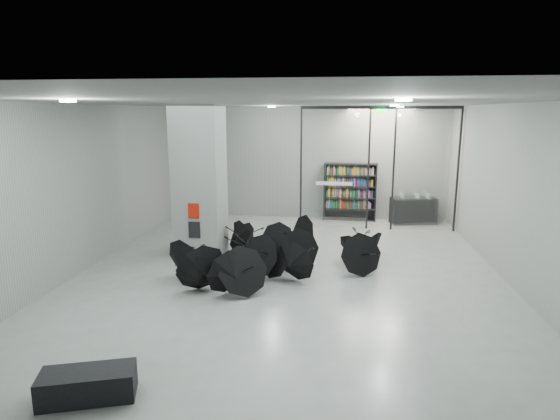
# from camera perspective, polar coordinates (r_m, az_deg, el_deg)

# --- Properties ---
(room) EXTENTS (14.00, 14.02, 4.01)m
(room) POSITION_cam_1_polar(r_m,az_deg,el_deg) (9.95, 0.65, 6.34)
(room) COLOR slate
(room) RESTS_ON ground
(column) EXTENTS (1.20, 1.20, 4.00)m
(column) POSITION_cam_1_polar(r_m,az_deg,el_deg) (12.51, -9.78, 3.42)
(column) COLOR slate
(column) RESTS_ON ground
(fire_cabinet) EXTENTS (0.28, 0.04, 0.38)m
(fire_cabinet) POSITION_cam_1_polar(r_m,az_deg,el_deg) (12.04, -10.52, -0.08)
(fire_cabinet) COLOR #A50A07
(fire_cabinet) RESTS_ON column
(info_panel) EXTENTS (0.30, 0.03, 0.42)m
(info_panel) POSITION_cam_1_polar(r_m,az_deg,el_deg) (12.15, -10.43, -2.39)
(info_panel) COLOR black
(info_panel) RESTS_ON column
(exit_sign) EXTENTS (0.30, 0.06, 0.15)m
(exit_sign) POSITION_cam_1_polar(r_m,az_deg,el_deg) (15.19, 12.23, 11.67)
(exit_sign) COLOR #0CE533
(exit_sign) RESTS_ON room
(glass_partition) EXTENTS (5.06, 0.08, 4.00)m
(glass_partition) POSITION_cam_1_polar(r_m,az_deg,el_deg) (15.48, 11.87, 5.60)
(glass_partition) COLOR silver
(glass_partition) RESTS_ON ground
(bench) EXTENTS (1.34, 0.89, 0.40)m
(bench) POSITION_cam_1_polar(r_m,az_deg,el_deg) (7.20, -22.43, -19.12)
(bench) COLOR black
(bench) RESTS_ON ground
(bookshelf) EXTENTS (1.87, 0.47, 2.04)m
(bookshelf) POSITION_cam_1_polar(r_m,az_deg,el_deg) (16.83, 8.55, 2.22)
(bookshelf) COLOR black
(bookshelf) RESTS_ON ground
(shop_counter) EXTENTS (1.61, 0.90, 0.91)m
(shop_counter) POSITION_cam_1_polar(r_m,az_deg,el_deg) (16.83, 15.95, -0.07)
(shop_counter) COLOR black
(shop_counter) RESTS_ON ground
(umbrella_cluster) EXTENTS (5.75, 4.63, 1.31)m
(umbrella_cluster) POSITION_cam_1_polar(r_m,az_deg,el_deg) (11.28, -1.09, -6.14)
(umbrella_cluster) COLOR black
(umbrella_cluster) RESTS_ON ground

